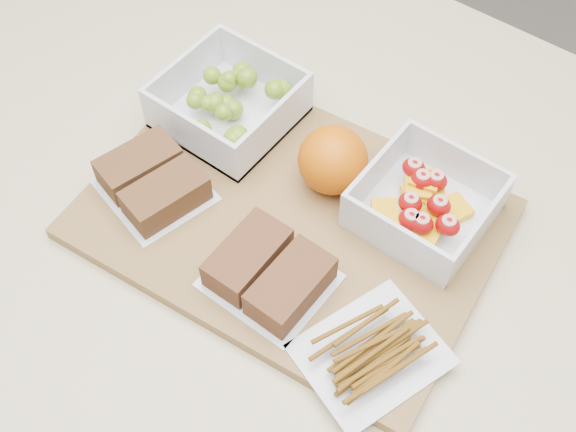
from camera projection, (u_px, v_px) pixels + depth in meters
name	position (u px, v px, depth m)	size (l,w,h in m)	color
counter	(278.00, 386.00, 1.14)	(1.20, 0.90, 0.90)	beige
cutting_board	(290.00, 219.00, 0.77)	(0.42, 0.30, 0.02)	olive
grape_container	(232.00, 102.00, 0.83)	(0.14, 0.14, 0.06)	silver
fruit_container	(424.00, 204.00, 0.75)	(0.13, 0.13, 0.05)	silver
orange	(333.00, 160.00, 0.76)	(0.08, 0.08, 0.08)	#D15D04
sandwich_bag_left	(152.00, 181.00, 0.77)	(0.13, 0.12, 0.03)	silver
sandwich_bag_center	(269.00, 272.00, 0.71)	(0.12, 0.10, 0.04)	silver
pretzel_bag	(372.00, 348.00, 0.66)	(0.14, 0.16, 0.03)	silver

